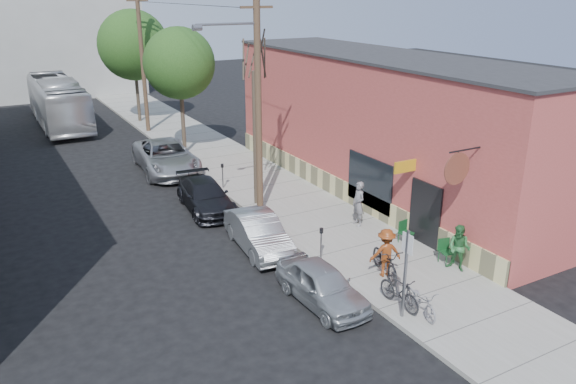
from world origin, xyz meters
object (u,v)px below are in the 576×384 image
parking_meter_near (321,239)px  parked_bike_a (399,291)px  patron_grey (358,204)px  car_1 (258,233)px  bus (58,102)px  tree_leafy_far (133,45)px  tree_leafy_mid (179,63)px  car_2 (205,196)px  sign_post (406,266)px  cyclist (386,253)px  car_0 (322,285)px  utility_pole_near (257,93)px  parked_bike_b (421,301)px  patio_chair_b (447,252)px  tree_bare (256,139)px  patron_green (459,248)px  car_3 (166,157)px  patio_chair_a (406,233)px  parking_meter_far (223,172)px

parking_meter_near → parked_bike_a: (0.37, -3.89, -0.31)m
patron_grey → car_1: size_ratio=0.45×
parking_meter_near → bus: bearing=99.6°
tree_leafy_far → bus: bearing=159.3°
tree_leafy_mid → car_2: bearing=-103.8°
sign_post → cyclist: sign_post is taller
tree_leafy_far → car_0: tree_leafy_far is taller
utility_pole_near → parked_bike_b: (0.55, -9.83, -4.83)m
car_1 → bus: (-3.32, 26.00, 1.02)m
car_2 → bus: 21.38m
parking_meter_near → patio_chair_b: size_ratio=1.41×
tree_leafy_far → patron_grey: (2.51, -24.18, -4.57)m
sign_post → tree_bare: size_ratio=0.47×
patron_green → car_0: bearing=-121.4°
patron_grey → car_0: patron_grey is taller
patio_chair_b → car_0: bearing=-168.2°
car_2 → car_3: car_3 is taller
patio_chair_a → car_2: (-5.30, 7.44, 0.07)m
patio_chair_a → car_2: 9.14m
patio_chair_a → car_2: bearing=117.4°
tree_leafy_mid → car_1: tree_leafy_mid is taller
parked_bike_a → parked_bike_b: parked_bike_a is taller
patron_green → car_1: size_ratio=0.40×
cyclist → car_0: size_ratio=0.45×
utility_pole_near → car_2: utility_pole_near is taller
tree_bare → patron_green: size_ratio=3.59×
car_2 → bus: (-3.08, 21.13, 1.05)m
car_0 → car_1: size_ratio=0.91×
tree_bare → tree_leafy_far: tree_leafy_far is taller
tree_bare → utility_pole_near: bearing=-111.4°
tree_leafy_mid → bus: bearing=113.9°
patio_chair_a → parked_bike_a: (-3.24, -3.47, 0.08)m
patio_chair_b → cyclist: bearing=-175.0°
parking_meter_near → patio_chair_b: bearing=-32.5°
parked_bike_a → car_0: 2.40m
utility_pole_near → parked_bike_a: (0.23, -9.20, -4.73)m
patio_chair_a → patron_grey: size_ratio=0.47×
bus → car_0: bearing=-83.3°
car_1 → car_0: bearing=-84.8°
utility_pole_near → tree_leafy_mid: (0.41, 10.85, 0.02)m
cyclist → car_2: cyclist is taller
sign_post → parking_meter_far: (-0.10, 13.39, -0.85)m
parked_bike_b → patron_grey: bearing=80.2°
utility_pole_near → car_3: 9.45m
car_1 → patio_chair_a: bearing=-21.7°
patron_green → car_3: 17.23m
utility_pole_near → tree_bare: bearing=68.6°
tree_bare → cyclist: 8.72m
utility_pole_near → car_0: (-1.59, -7.64, -4.76)m
parked_bike_b → car_3: car_3 is taller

